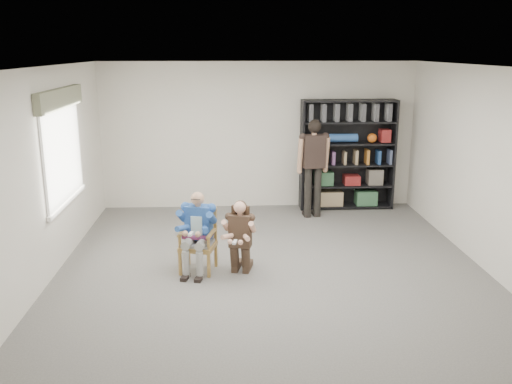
{
  "coord_description": "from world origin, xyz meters",
  "views": [
    {
      "loc": [
        -0.6,
        -6.82,
        3.02
      ],
      "look_at": [
        -0.2,
        0.6,
        1.05
      ],
      "focal_mm": 38.0,
      "sensor_mm": 36.0,
      "label": 1
    }
  ],
  "objects_px": {
    "seated_man": "(198,232)",
    "bookshelf": "(347,155)",
    "standing_man": "(313,169)",
    "kneeling_woman": "(240,238)",
    "armchair": "(198,241)"
  },
  "relations": [
    {
      "from": "seated_man",
      "to": "bookshelf",
      "type": "relative_size",
      "value": 0.55
    },
    {
      "from": "armchair",
      "to": "kneeling_woman",
      "type": "relative_size",
      "value": 0.84
    },
    {
      "from": "armchair",
      "to": "standing_man",
      "type": "bearing_deg",
      "value": 64.27
    },
    {
      "from": "bookshelf",
      "to": "standing_man",
      "type": "bearing_deg",
      "value": -142.96
    },
    {
      "from": "bookshelf",
      "to": "standing_man",
      "type": "relative_size",
      "value": 1.17
    },
    {
      "from": "seated_man",
      "to": "standing_man",
      "type": "bearing_deg",
      "value": 64.27
    },
    {
      "from": "armchair",
      "to": "standing_man",
      "type": "relative_size",
      "value": 0.49
    },
    {
      "from": "standing_man",
      "to": "armchair",
      "type": "bearing_deg",
      "value": -138.18
    },
    {
      "from": "seated_man",
      "to": "standing_man",
      "type": "xyz_separation_m",
      "value": [
        1.98,
        2.44,
        0.33
      ]
    },
    {
      "from": "armchair",
      "to": "standing_man",
      "type": "distance_m",
      "value": 3.17
    },
    {
      "from": "seated_man",
      "to": "bookshelf",
      "type": "distance_m",
      "value": 4.08
    },
    {
      "from": "seated_man",
      "to": "standing_man",
      "type": "height_order",
      "value": "standing_man"
    },
    {
      "from": "seated_man",
      "to": "kneeling_woman",
      "type": "distance_m",
      "value": 0.59
    },
    {
      "from": "kneeling_woman",
      "to": "armchair",
      "type": "bearing_deg",
      "value": -178.27
    },
    {
      "from": "kneeling_woman",
      "to": "standing_man",
      "type": "distance_m",
      "value": 2.94
    }
  ]
}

